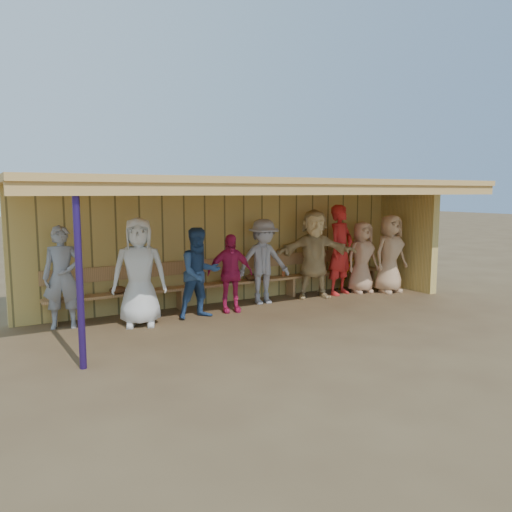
# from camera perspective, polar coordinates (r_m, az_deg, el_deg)

# --- Properties ---
(ground) EXTENTS (90.00, 90.00, 0.00)m
(ground) POSITION_cam_1_polar(r_m,az_deg,el_deg) (9.53, 1.06, -6.51)
(ground) COLOR brown
(ground) RESTS_ON ground
(player_a) EXTENTS (0.72, 0.57, 1.73)m
(player_a) POSITION_cam_1_polar(r_m,az_deg,el_deg) (8.94, -21.25, -2.26)
(player_a) COLOR gray
(player_a) RESTS_ON ground
(player_b) EXTENTS (1.05, 0.85, 1.86)m
(player_b) POSITION_cam_1_polar(r_m,az_deg,el_deg) (8.70, -13.20, -1.79)
(player_b) COLOR silver
(player_b) RESTS_ON ground
(player_c) EXTENTS (0.82, 0.65, 1.65)m
(player_c) POSITION_cam_1_polar(r_m,az_deg,el_deg) (9.07, -6.46, -1.95)
(player_c) COLOR #2F4F82
(player_c) RESTS_ON ground
(player_d) EXTENTS (0.93, 0.56, 1.49)m
(player_d) POSITION_cam_1_polar(r_m,az_deg,el_deg) (9.50, -2.99, -1.97)
(player_d) COLOR #D6225C
(player_d) RESTS_ON ground
(player_e) EXTENTS (1.19, 0.77, 1.74)m
(player_e) POSITION_cam_1_polar(r_m,az_deg,el_deg) (10.18, 0.85, -0.64)
(player_e) COLOR #9D9BA4
(player_e) RESTS_ON ground
(player_f) EXTENTS (1.86, 1.15, 1.91)m
(player_f) POSITION_cam_1_polar(r_m,az_deg,el_deg) (10.79, 6.68, 0.24)
(player_f) COLOR #DFBC7D
(player_f) RESTS_ON ground
(player_g) EXTENTS (0.84, 0.68, 2.00)m
(player_g) POSITION_cam_1_polar(r_m,az_deg,el_deg) (11.24, 9.64, 0.69)
(player_g) COLOR red
(player_g) RESTS_ON ground
(player_h) EXTENTS (0.87, 0.57, 1.77)m
(player_h) POSITION_cam_1_polar(r_m,az_deg,el_deg) (11.71, 15.08, 0.25)
(player_h) COLOR tan
(player_h) RESTS_ON ground
(player_extra) EXTENTS (0.83, 0.58, 1.62)m
(player_extra) POSITION_cam_1_polar(r_m,az_deg,el_deg) (11.54, 12.03, -0.15)
(player_extra) COLOR tan
(player_extra) RESTS_ON ground
(dugout_structure) EXTENTS (8.80, 3.20, 2.50)m
(dugout_structure) POSITION_cam_1_polar(r_m,az_deg,el_deg) (10.06, 0.96, 4.00)
(dugout_structure) COLOR tan
(dugout_structure) RESTS_ON ground
(bench) EXTENTS (7.60, 0.34, 0.93)m
(bench) POSITION_cam_1_polar(r_m,az_deg,el_deg) (10.37, -2.12, -2.40)
(bench) COLOR tan
(bench) RESTS_ON ground
(dugout_equipment) EXTENTS (6.34, 0.62, 0.80)m
(dugout_equipment) POSITION_cam_1_polar(r_m,az_deg,el_deg) (10.18, -2.65, -2.80)
(dugout_equipment) COLOR orange
(dugout_equipment) RESTS_ON ground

